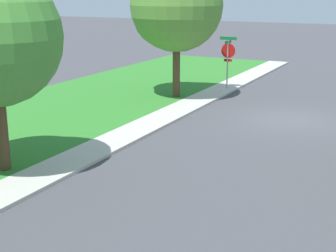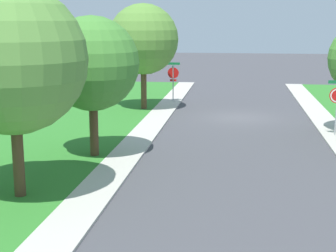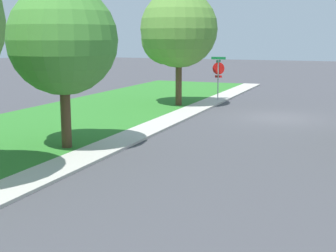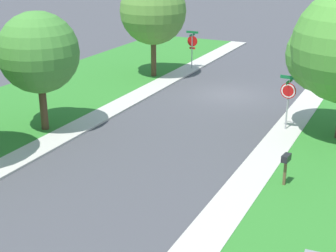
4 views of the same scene
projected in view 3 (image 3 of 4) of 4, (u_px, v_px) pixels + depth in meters
ground_plane at (278, 118)px, 23.69m from camera, size 120.00×120.00×0.00m
sidewalk_east at (60, 167)px, 14.46m from camera, size 1.40×56.00×0.10m
stop_sign_near_corner at (218, 71)px, 29.48m from camera, size 0.92×0.92×2.77m
tree_across_left at (60, 44)px, 16.55m from camera, size 4.11×3.82×5.79m
tree_corner_large at (176, 32)px, 26.96m from camera, size 4.70×4.37×6.62m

